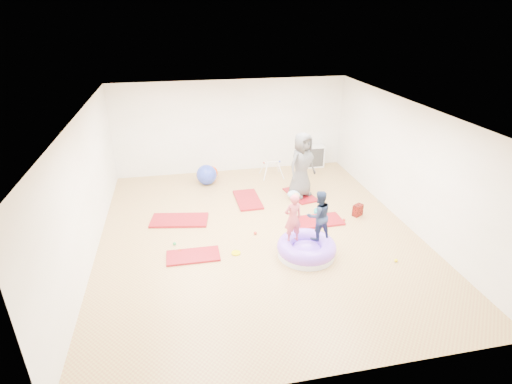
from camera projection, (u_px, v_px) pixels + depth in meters
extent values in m
cube|color=tan|center=(259.00, 233.00, 9.08)|extent=(7.00, 8.00, 0.01)
cube|color=silver|center=(259.00, 111.00, 7.91)|extent=(7.00, 8.00, 0.01)
cube|color=white|center=(232.00, 127.00, 12.05)|extent=(7.00, 0.01, 2.80)
cube|color=white|center=(325.00, 298.00, 4.93)|extent=(7.00, 0.01, 2.80)
cube|color=white|center=(85.00, 190.00, 7.86)|extent=(0.01, 8.00, 2.80)
cube|color=white|center=(408.00, 165.00, 9.13)|extent=(0.01, 8.00, 2.80)
cube|color=maroon|center=(193.00, 256.00, 8.21)|extent=(1.09, 0.55, 0.05)
cube|color=maroon|center=(179.00, 220.00, 9.58)|extent=(1.44, 0.89, 0.06)
cube|color=maroon|center=(248.00, 200.00, 10.62)|extent=(0.64, 1.24, 0.05)
cube|color=maroon|center=(317.00, 221.00, 9.55)|extent=(1.23, 0.63, 0.05)
cube|color=maroon|center=(300.00, 195.00, 10.91)|extent=(0.76, 1.18, 0.05)
cylinder|color=white|center=(306.00, 252.00, 8.26)|extent=(1.19, 1.19, 0.13)
torus|color=#8B53F3|center=(306.00, 247.00, 8.21)|extent=(1.22, 1.22, 0.33)
ellipsoid|color=#8B53F3|center=(306.00, 250.00, 8.24)|extent=(0.65, 0.65, 0.29)
imported|color=#CB4F5A|center=(293.00, 216.00, 7.97)|extent=(0.42, 0.32, 1.05)
imported|color=#202D4C|center=(319.00, 213.00, 8.05)|extent=(0.57, 0.47, 1.08)
imported|color=#4E4E4E|center=(302.00, 165.00, 10.49)|extent=(1.01, 0.88, 1.74)
ellipsoid|color=#AAD1EC|center=(294.00, 194.00, 10.63)|extent=(0.38, 0.24, 0.22)
sphere|color=#DDB679|center=(296.00, 196.00, 10.46)|extent=(0.18, 0.18, 0.18)
sphere|color=red|center=(344.00, 220.00, 9.57)|extent=(0.07, 0.07, 0.07)
sphere|color=red|center=(180.00, 251.00, 8.36)|extent=(0.07, 0.07, 0.07)
sphere|color=red|center=(255.00, 233.00, 9.01)|extent=(0.07, 0.07, 0.07)
sphere|color=#273BB4|center=(302.00, 190.00, 11.17)|extent=(0.07, 0.07, 0.07)
sphere|color=green|center=(175.00, 244.00, 8.61)|extent=(0.07, 0.07, 0.07)
sphere|color=red|center=(292.00, 248.00, 8.46)|extent=(0.07, 0.07, 0.07)
sphere|color=#DDD200|center=(396.00, 260.00, 8.03)|extent=(0.07, 0.07, 0.07)
sphere|color=#273BB4|center=(207.00, 175.00, 11.50)|extent=(0.58, 0.58, 0.58)
sphere|color=#EB3300|center=(211.00, 173.00, 11.89)|extent=(0.40, 0.40, 0.40)
cylinder|color=white|center=(266.00, 172.00, 11.76)|extent=(0.19, 0.19, 0.50)
cylinder|color=white|center=(263.00, 167.00, 12.14)|extent=(0.19, 0.19, 0.50)
cylinder|color=white|center=(281.00, 171.00, 11.84)|extent=(0.19, 0.19, 0.50)
cylinder|color=white|center=(277.00, 166.00, 12.22)|extent=(0.19, 0.19, 0.50)
cylinder|color=white|center=(272.00, 162.00, 11.90)|extent=(0.48, 0.03, 0.03)
sphere|color=red|center=(264.00, 163.00, 11.85)|extent=(0.06, 0.06, 0.06)
sphere|color=#273BB4|center=(280.00, 162.00, 11.94)|extent=(0.06, 0.06, 0.06)
cube|color=white|center=(313.00, 156.00, 12.78)|extent=(0.70, 0.34, 0.70)
cube|color=#373737|center=(314.00, 158.00, 12.63)|extent=(0.60, 0.02, 0.60)
cube|color=white|center=(313.00, 157.00, 12.74)|extent=(0.02, 0.24, 0.61)
cube|color=white|center=(313.00, 157.00, 12.74)|extent=(0.61, 0.24, 0.02)
cylinder|color=teal|center=(321.00, 212.00, 9.96)|extent=(0.34, 0.34, 0.08)
cube|color=#9A150C|center=(358.00, 210.00, 9.80)|extent=(0.30, 0.26, 0.29)
cylinder|color=#DDD200|center=(236.00, 253.00, 8.32)|extent=(0.19, 0.19, 0.03)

